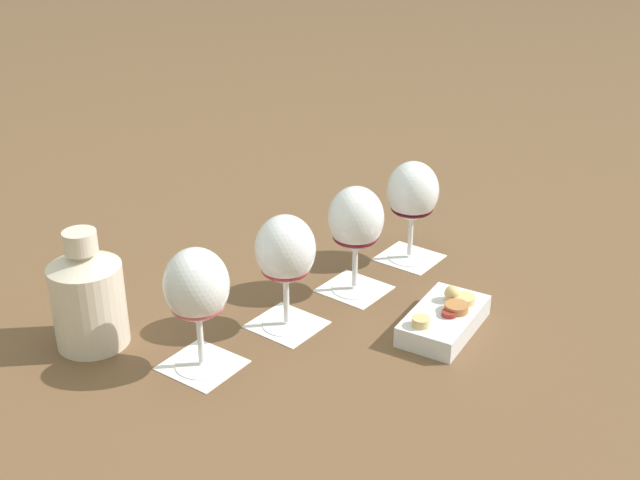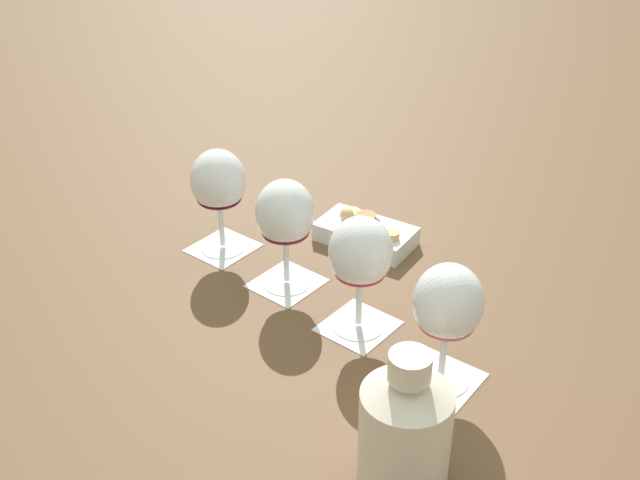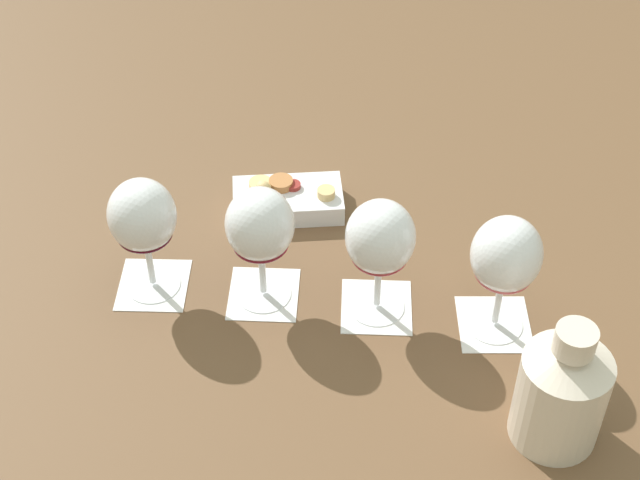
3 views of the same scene
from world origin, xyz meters
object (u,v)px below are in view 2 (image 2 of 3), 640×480
(wine_glass_0, at_px, (448,308))
(wine_glass_1, at_px, (360,257))
(snack_dish, at_px, (365,233))
(wine_glass_3, at_px, (218,185))
(wine_glass_2, at_px, (285,217))
(ceramic_vase, at_px, (405,427))

(wine_glass_0, bearing_deg, wine_glass_1, 27.09)
(wine_glass_1, distance_m, snack_dish, 0.25)
(wine_glass_0, relative_size, snack_dish, 1.00)
(wine_glass_3, relative_size, snack_dish, 1.00)
(wine_glass_2, xyz_separation_m, snack_dish, (0.09, -0.15, -0.10))
(wine_glass_2, distance_m, wine_glass_3, 0.15)
(wine_glass_1, xyz_separation_m, wine_glass_3, (0.26, 0.15, 0.00))
(wine_glass_1, xyz_separation_m, wine_glass_2, (0.13, 0.07, 0.00))
(wine_glass_1, height_order, snack_dish, wine_glass_1)
(wine_glass_1, bearing_deg, wine_glass_3, 30.92)
(wine_glass_1, height_order, wine_glass_3, same)
(wine_glass_0, distance_m, ceramic_vase, 0.18)
(wine_glass_0, bearing_deg, wine_glass_2, 28.42)
(wine_glass_0, relative_size, wine_glass_2, 1.00)
(wine_glass_1, bearing_deg, ceramic_vase, 173.33)
(wine_glass_3, distance_m, snack_dish, 0.26)
(wine_glass_0, height_order, wine_glass_2, same)
(wine_glass_0, height_order, ceramic_vase, wine_glass_0)
(wine_glass_0, relative_size, wine_glass_1, 1.00)
(wine_glass_2, height_order, ceramic_vase, wine_glass_2)
(wine_glass_0, height_order, wine_glass_1, same)
(wine_glass_0, distance_m, wine_glass_1, 0.15)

